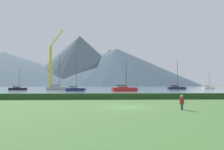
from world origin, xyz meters
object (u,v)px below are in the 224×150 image
Objects in this scene: sailboat_slip_2 at (125,89)px; sailboat_slip_8 at (75,89)px; sailboat_slip_0 at (177,88)px; sailboat_slip_6 at (209,88)px; dock_crane at (51,70)px; sailboat_slip_7 at (18,89)px; sailboat_slip_1 at (58,88)px; person_seated_viewer at (182,102)px.

sailboat_slip_2 is 0.92× the size of sailboat_slip_8.
sailboat_slip_0 reaches higher than sailboat_slip_8.
sailboat_slip_6 is at bearing 30.21° from sailboat_slip_0.
dock_crane is at bearing -172.13° from sailboat_slip_6.
sailboat_slip_7 is at bearing 141.88° from sailboat_slip_8.
sailboat_slip_1 is at bearing 113.94° from sailboat_slip_8.
sailboat_slip_0 reaches higher than sailboat_slip_6.
sailboat_slip_1 is at bearing 10.45° from dock_crane.
sailboat_slip_1 reaches higher than sailboat_slip_2.
sailboat_slip_8 is (-41.29, -21.43, -0.13)m from sailboat_slip_0.
person_seated_viewer is at bearing -125.80° from sailboat_slip_6.
sailboat_slip_6 is (19.37, 10.20, -0.17)m from sailboat_slip_0.
sailboat_slip_7 is 14.39m from dock_crane.
sailboat_slip_1 is at bearing -166.55° from sailboat_slip_0.
dock_crane reaches higher than sailboat_slip_6.
sailboat_slip_0 is 21.89m from sailboat_slip_6.
sailboat_slip_7 is at bearing -169.23° from sailboat_slip_0.
sailboat_slip_6 is at bearing 8.28° from sailboat_slip_1.
sailboat_slip_2 is 1.21× the size of sailboat_slip_7.
sailboat_slip_6 is at bearing 12.58° from sailboat_slip_7.
sailboat_slip_0 is at bearing 10.99° from dock_crane.
sailboat_slip_2 reaches higher than sailboat_slip_7.
sailboat_slip_1 is 7.41m from dock_crane.
sailboat_slip_1 is 1.58× the size of sailboat_slip_6.
sailboat_slip_1 is at bearing -1.31° from sailboat_slip_7.
sailboat_slip_0 is at bearing 7.73° from sailboat_slip_7.
sailboat_slip_1 is (-49.46, -9.63, 0.06)m from sailboat_slip_0.
sailboat_slip_8 is 17.14m from dock_crane.
dock_crane is at bearing -3.58° from sailboat_slip_7.
sailboat_slip_6 is 1.09× the size of sailboat_slip_7.
sailboat_slip_8 is (23.16, -11.98, 0.01)m from sailboat_slip_7.
sailboat_slip_7 is 0.76× the size of sailboat_slip_8.
sailboat_slip_6 is (44.75, 35.70, -0.17)m from sailboat_slip_2.
person_seated_viewer is (38.64, -66.07, 0.10)m from sailboat_slip_7.
sailboat_slip_2 is 31.52m from dock_crane.
sailboat_slip_2 is 16.42m from sailboat_slip_8.
dock_crane is at bearing 117.17° from person_seated_viewer.
sailboat_slip_0 is 1.61× the size of sailboat_slip_7.
sailboat_slip_0 is 53.41m from dock_crane.
sailboat_slip_1 reaches higher than sailboat_slip_6.
sailboat_slip_2 is 1.12× the size of sailboat_slip_6.
sailboat_slip_0 is 79.81m from person_seated_viewer.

